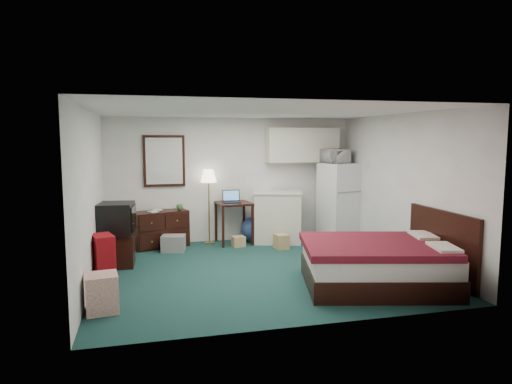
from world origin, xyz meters
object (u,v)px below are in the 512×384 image
object	(u,v)px
desk	(234,223)
bed	(376,265)
floor_lamp	(209,207)
tv_stand	(117,250)
fridge	(339,202)
kitchen_counter	(278,217)
dresser	(160,229)
suitcase	(103,258)

from	to	relation	value
desk	bed	distance (m)	3.43
floor_lamp	desk	distance (m)	0.59
tv_stand	bed	bearing A→B (deg)	-26.32
fridge	kitchen_counter	bearing A→B (deg)	159.67
desk	tv_stand	world-z (taller)	desk
dresser	kitchen_counter	world-z (taller)	kitchen_counter
bed	tv_stand	world-z (taller)	bed
tv_stand	kitchen_counter	bearing A→B (deg)	21.26
dresser	desk	size ratio (longest dim) A/B	1.24
tv_stand	desk	bearing A→B (deg)	29.77
dresser	tv_stand	xyz separation A→B (m)	(-0.74, -1.17, -0.08)
dresser	kitchen_counter	xyz separation A→B (m)	(2.32, -0.13, 0.15)
fridge	tv_stand	world-z (taller)	fridge
desk	suitcase	xyz separation A→B (m)	(-2.33, -1.94, -0.07)
bed	kitchen_counter	bearing A→B (deg)	113.89
kitchen_counter	suitcase	size ratio (longest dim) A/B	1.44
tv_stand	suitcase	bearing A→B (deg)	-97.76
kitchen_counter	desk	bearing A→B (deg)	-168.98
dresser	floor_lamp	bearing A→B (deg)	-13.57
kitchen_counter	bed	distance (m)	3.09
kitchen_counter	suitcase	world-z (taller)	kitchen_counter
fridge	tv_stand	xyz separation A→B (m)	(-4.33, -0.92, -0.52)
suitcase	desk	bearing A→B (deg)	22.36
fridge	desk	bearing A→B (deg)	159.54
floor_lamp	tv_stand	distance (m)	2.16
dresser	tv_stand	size ratio (longest dim) A/B	1.75
fridge	suitcase	size ratio (longest dim) A/B	2.29
floor_lamp	suitcase	size ratio (longest dim) A/B	2.14
desk	tv_stand	size ratio (longest dim) A/B	1.41
floor_lamp	dresser	bearing A→B (deg)	-175.83
kitchen_counter	fridge	world-z (taller)	fridge
dresser	bed	bearing A→B (deg)	-65.50
bed	tv_stand	distance (m)	4.13
floor_lamp	desk	size ratio (longest dim) A/B	1.79
floor_lamp	tv_stand	world-z (taller)	floor_lamp
floor_lamp	kitchen_counter	bearing A→B (deg)	-8.49
fridge	bed	world-z (taller)	fridge
desk	bed	xyz separation A→B (m)	(1.44, -3.11, -0.10)
fridge	floor_lamp	bearing A→B (deg)	157.89
desk	floor_lamp	bearing A→B (deg)	161.62
desk	bed	world-z (taller)	desk
bed	tv_stand	xyz separation A→B (m)	(-3.61, 2.00, -0.05)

